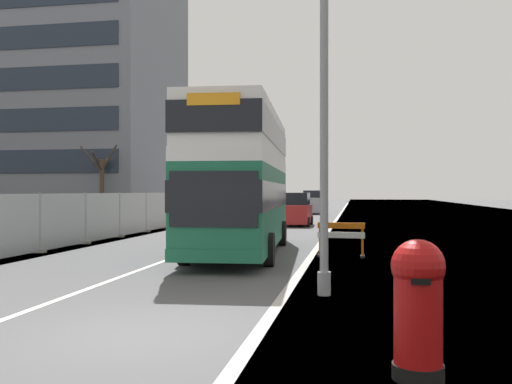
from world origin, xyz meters
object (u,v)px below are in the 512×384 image
object	(u,v)px
red_pillar_postbox	(418,302)
car_receding_far	(313,203)
double_decker_bus	(242,179)
car_oncoming_near	(296,210)
roadworks_barrier	(341,236)
lamppost_foreground	(324,85)
car_receding_mid	(242,205)

from	to	relation	value
red_pillar_postbox	car_receding_far	size ratio (longest dim) A/B	0.39
double_decker_bus	car_receding_far	bearing A→B (deg)	90.20
car_oncoming_near	car_receding_far	bearing A→B (deg)	91.16
red_pillar_postbox	roadworks_barrier	xyz separation A→B (m)	(-1.22, 12.00, -0.18)
lamppost_foreground	roadworks_barrier	world-z (taller)	lamppost_foreground
lamppost_foreground	red_pillar_postbox	world-z (taller)	lamppost_foreground
red_pillar_postbox	car_receding_mid	xyz separation A→B (m)	(-10.08, 38.27, 0.15)
double_decker_bus	car_receding_far	xyz separation A→B (m)	(-0.12, 34.57, -1.57)
lamppost_foreground	red_pillar_postbox	bearing A→B (deg)	-74.67
red_pillar_postbox	car_oncoming_near	distance (m)	28.82
roadworks_barrier	car_oncoming_near	xyz separation A→B (m)	(-3.28, 16.46, 0.26)
roadworks_barrier	car_receding_mid	world-z (taller)	car_receding_mid
lamppost_foreground	car_receding_far	xyz separation A→B (m)	(-3.48, 42.01, -3.43)
double_decker_bus	roadworks_barrier	world-z (taller)	double_decker_bus
car_receding_mid	car_receding_far	world-z (taller)	car_receding_far
car_oncoming_near	car_receding_mid	bearing A→B (deg)	119.67
red_pillar_postbox	car_receding_mid	world-z (taller)	car_receding_mid
lamppost_foreground	roadworks_barrier	size ratio (longest dim) A/B	6.01
double_decker_bus	roadworks_barrier	bearing A→B (deg)	-8.52
car_receding_mid	lamppost_foreground	bearing A→B (deg)	-75.33
car_receding_mid	red_pillar_postbox	bearing A→B (deg)	-75.24
lamppost_foreground	car_oncoming_near	xyz separation A→B (m)	(-3.10, 23.38, -3.51)
car_receding_mid	car_receding_far	xyz separation A→B (m)	(5.21, 8.83, 0.01)
lamppost_foreground	car_receding_far	bearing A→B (deg)	94.73
car_oncoming_near	lamppost_foreground	bearing A→B (deg)	-82.44
double_decker_bus	lamppost_foreground	size ratio (longest dim) A/B	1.16
car_receding_mid	car_receding_far	distance (m)	10.25
roadworks_barrier	car_receding_far	size ratio (longest dim) A/B	0.38
double_decker_bus	lamppost_foreground	world-z (taller)	lamppost_foreground
double_decker_bus	lamppost_foreground	bearing A→B (deg)	-65.72
lamppost_foreground	car_receding_mid	distance (m)	34.48
car_receding_far	roadworks_barrier	bearing A→B (deg)	-84.06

